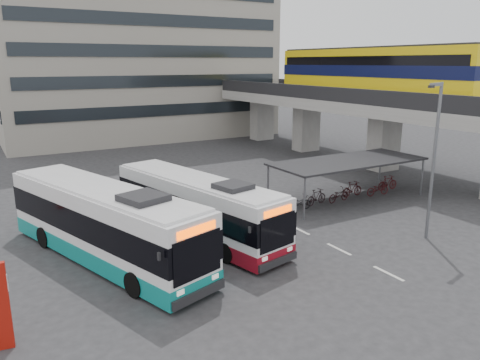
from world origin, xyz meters
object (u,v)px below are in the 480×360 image
bus_main (197,207)px  bus_teal (104,224)px  pedestrian (137,220)px  lamp_post (434,152)px

bus_main → bus_teal: bearing=174.4°
bus_main → bus_teal: 4.74m
bus_main → bus_teal: size_ratio=0.91×
pedestrian → lamp_post: size_ratio=0.25×
pedestrian → lamp_post: lamp_post is taller
pedestrian → bus_main: bearing=-78.0°
bus_teal → pedestrian: bearing=23.2°
bus_main → lamp_post: bearing=-44.8°
bus_teal → pedestrian: size_ratio=6.46×
bus_teal → lamp_post: size_ratio=1.61×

